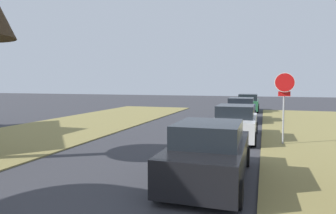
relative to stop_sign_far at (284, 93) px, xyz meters
The scene contains 5 objects.
stop_sign_far is the anchor object (origin of this frame).
parked_sedan_black 6.05m from the stop_sign_far, 111.27° to the right, with size 1.97×4.42×1.57m.
parked_sedan_white 2.64m from the stop_sign_far, 157.40° to the left, with size 1.97×4.42×1.57m.
parked_sedan_navy 8.30m from the stop_sign_far, 106.26° to the left, with size 1.97×4.42×1.57m.
parked_sedan_green 15.27m from the stop_sign_far, 98.31° to the left, with size 1.97×4.42×1.57m.
Camera 1 is at (3.68, 0.39, 2.59)m, focal length 31.88 mm.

